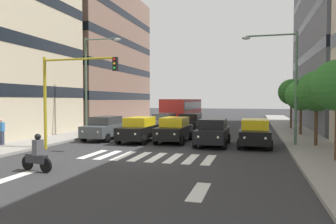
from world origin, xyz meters
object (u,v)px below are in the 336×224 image
car_3 (139,129)px  street_lamp_right (91,76)px  traffic_light_gantry (65,87)px  street_tree_2 (301,95)px  street_lamp_left (286,75)px  bus_behind_traffic (183,109)px  motorcycle_with_rider (37,156)px  car_0 (255,133)px  car_row2_0 (164,122)px  car_1 (213,132)px  street_tree_1 (317,91)px  street_tree_3 (291,92)px  car_row2_1 (190,123)px  pedestrian_waiting (1,131)px  car_4 (105,128)px  car_2 (174,129)px

car_3 → street_lamp_right: size_ratio=0.57×
traffic_light_gantry → street_tree_2: (-14.32, -11.25, -0.41)m
street_lamp_left → car_3: bearing=0.9°
bus_behind_traffic → motorcycle_with_rider: bearing=88.0°
car_0 → car_row2_0: 10.80m
street_lamp_right → car_1: bearing=166.1°
motorcycle_with_rider → street_tree_1: 16.19m
car_1 → traffic_light_gantry: traffic_light_gantry is taller
car_1 → car_row2_0: bearing=-53.9°
street_lamp_left → street_tree_3: 12.31m
street_tree_3 → street_tree_1: bearing=90.9°
car_3 → car_row2_1: bearing=-108.9°
car_0 → car_row2_1: (5.53, -7.07, 0.00)m
pedestrian_waiting → car_4: bearing=-131.6°
car_3 → street_lamp_right: street_lamp_right is taller
car_4 → bus_behind_traffic: (-2.85, -13.75, 0.97)m
car_row2_0 → car_row2_1: same height
car_3 → bus_behind_traffic: size_ratio=0.42×
car_3 → street_tree_1: bearing=-178.7°
car_3 → street_tree_2: size_ratio=1.00×
street_tree_1 → street_lamp_left: bearing=3.6°
street_tree_1 → street_tree_3: size_ratio=0.95×
bus_behind_traffic → pedestrian_waiting: size_ratio=6.44×
street_lamp_left → pedestrian_waiting: street_lamp_left is taller
car_row2_1 → motorcycle_with_rider: size_ratio=2.64×
street_lamp_left → car_row2_1: bearing=-42.2°
street_lamp_right → traffic_light_gantry: bearing=106.1°
traffic_light_gantry → car_4: bearing=-90.1°
car_1 → car_4: size_ratio=1.00×
traffic_light_gantry → car_row2_0: bearing=-103.1°
car_row2_0 → traffic_light_gantry: bearing=76.9°
car_1 → street_lamp_right: bearing=-13.9°
traffic_light_gantry → street_tree_3: 22.06m
car_3 → street_tree_3: 16.96m
motorcycle_with_rider → car_2: bearing=-107.7°
motorcycle_with_rider → traffic_light_gantry: size_ratio=0.31×
car_row2_1 → traffic_light_gantry: traffic_light_gantry is taller
car_2 → bus_behind_traffic: 14.03m
car_4 → street_lamp_right: street_lamp_right is taller
car_1 → car_row2_0: 9.20m
car_1 → street_tree_3: street_tree_3 is taller
car_3 → traffic_light_gantry: size_ratio=0.81×
car_4 → motorcycle_with_rider: car_4 is taller
car_0 → street_tree_1: size_ratio=0.97×
street_tree_3 → street_lamp_right: bearing=32.7°
traffic_light_gantry → street_lamp_left: bearing=-159.4°
car_3 → car_row2_0: bearing=-88.5°
car_0 → street_lamp_left: 4.08m
street_tree_2 → car_2: bearing=34.5°
motorcycle_with_rider → street_tree_2: (-12.30, -16.50, 2.68)m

